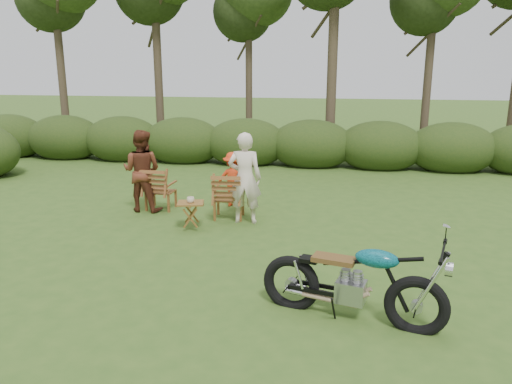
% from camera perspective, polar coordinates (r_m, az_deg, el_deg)
% --- Properties ---
extents(ground, '(80.00, 80.00, 0.00)m').
position_cam_1_polar(ground, '(6.61, 1.17, -12.26)').
color(ground, '#31501A').
rests_on(ground, ground).
extents(tree_line, '(22.52, 11.62, 8.14)m').
position_cam_1_polar(tree_line, '(15.61, 8.81, 17.32)').
color(tree_line, '#3D3121').
rests_on(tree_line, ground).
extents(motorcycle, '(2.25, 1.30, 1.21)m').
position_cam_1_polar(motorcycle, '(6.31, 10.63, -13.91)').
color(motorcycle, '#0C8D9F').
rests_on(motorcycle, ground).
extents(lawn_chair_right, '(0.69, 0.69, 0.93)m').
position_cam_1_polar(lawn_chair_right, '(9.95, -3.08, -2.98)').
color(lawn_chair_right, brown).
rests_on(lawn_chair_right, ground).
extents(lawn_chair_left, '(0.65, 0.65, 0.91)m').
position_cam_1_polar(lawn_chair_left, '(10.73, -10.73, -1.91)').
color(lawn_chair_left, brown).
rests_on(lawn_chair_left, ground).
extents(side_table, '(0.57, 0.51, 0.51)m').
position_cam_1_polar(side_table, '(9.30, -7.45, -2.68)').
color(side_table, brown).
rests_on(side_table, ground).
extents(cup, '(0.14, 0.14, 0.11)m').
position_cam_1_polar(cup, '(9.19, -7.49, -0.90)').
color(cup, beige).
rests_on(cup, side_table).
extents(adult_a, '(0.66, 0.45, 1.75)m').
position_cam_1_polar(adult_a, '(9.67, -1.26, -3.46)').
color(adult_a, beige).
rests_on(adult_a, ground).
extents(adult_b, '(0.85, 0.68, 1.69)m').
position_cam_1_polar(adult_b, '(10.71, -12.67, -2.05)').
color(adult_b, '#5E2B1B').
rests_on(adult_b, ground).
extents(child, '(0.76, 0.44, 1.17)m').
position_cam_1_polar(child, '(10.80, -2.60, -1.56)').
color(child, red).
rests_on(child, ground).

